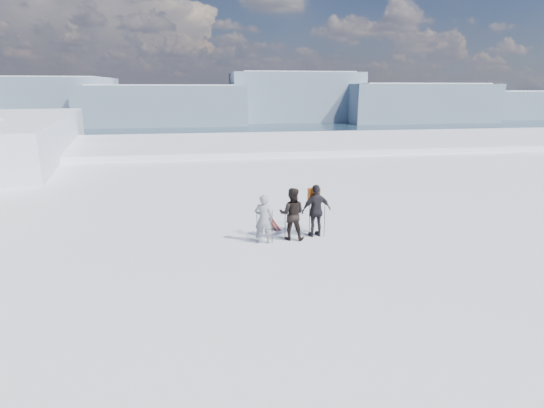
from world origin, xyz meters
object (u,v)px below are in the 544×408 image
at_px(skis_loose, 273,224).
at_px(skier_dark, 292,214).
at_px(skier_grey, 264,219).
at_px(skier_pack, 316,211).

bearing_deg(skis_loose, skier_dark, -78.72).
distance_m(skier_grey, skier_dark, 1.09).
bearing_deg(skier_pack, skier_grey, 1.98).
distance_m(skier_pack, skis_loose, 2.33).
bearing_deg(skier_pack, skis_loose, -60.30).
height_order(skier_dark, skier_pack, skier_pack).
bearing_deg(skier_grey, skis_loose, -94.35).
xyz_separation_m(skier_grey, skier_pack, (2.02, 0.39, 0.10)).
xyz_separation_m(skier_grey, skis_loose, (0.70, 2.05, -0.87)).
bearing_deg(skis_loose, skier_pack, -51.32).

